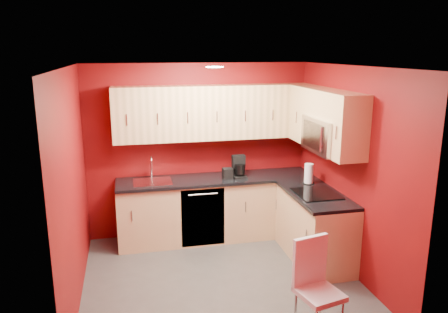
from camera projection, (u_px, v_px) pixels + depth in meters
name	position (u px, v px, depth m)	size (l,w,h in m)	color
floor	(221.00, 279.00, 5.24)	(3.20, 3.20, 0.00)	#444240
ceiling	(220.00, 67.00, 4.64)	(3.20, 3.20, 0.00)	white
wall_back	(199.00, 150.00, 6.36)	(3.20, 3.20, 0.00)	maroon
wall_front	(260.00, 231.00, 3.52)	(3.20, 3.20, 0.00)	maroon
wall_left	(72.00, 189.00, 4.60)	(3.00, 3.00, 0.00)	maroon
wall_right	(349.00, 171.00, 5.28)	(3.00, 3.00, 0.00)	maroon
base_cabinets_back	(216.00, 209.00, 6.31)	(2.80, 0.60, 0.87)	#D7B67A
base_cabinets_right	(314.00, 228.00, 5.65)	(0.60, 1.30, 0.87)	#D7B67A
countertop_back	(217.00, 179.00, 6.19)	(2.80, 0.63, 0.04)	black
countertop_right	(316.00, 195.00, 5.52)	(0.63, 1.27, 0.04)	black
upper_cabinets_back	(214.00, 112.00, 6.10)	(2.80, 0.35, 0.75)	#E3BA80
upper_cabinets_right	(323.00, 114.00, 5.51)	(0.35, 1.55, 0.75)	#E3BA80
microwave	(328.00, 135.00, 5.33)	(0.42, 0.76, 0.42)	silver
cooktop	(317.00, 194.00, 5.48)	(0.50, 0.55, 0.01)	black
sink	(152.00, 179.00, 6.00)	(0.52, 0.42, 0.35)	silver
dishwasher_front	(203.00, 218.00, 5.99)	(0.60, 0.02, 0.82)	black
downlight	(215.00, 67.00, 4.93)	(0.20, 0.20, 0.01)	white
coffee_maker	(240.00, 167.00, 6.18)	(0.18, 0.25, 0.31)	black
napkin_holder	(228.00, 173.00, 6.15)	(0.13, 0.13, 0.14)	black
paper_towel	(309.00, 174.00, 5.89)	(0.16, 0.16, 0.27)	white
dining_chair	(320.00, 289.00, 4.14)	(0.38, 0.40, 0.93)	silver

